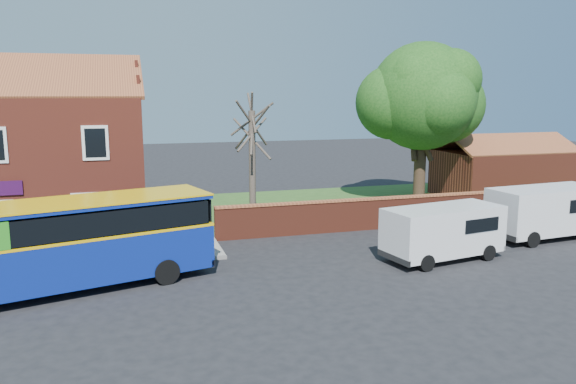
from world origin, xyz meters
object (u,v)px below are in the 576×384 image
object	(u,v)px
bus	(50,242)
van_far	(546,210)
van_near	(443,230)
large_tree	(422,100)

from	to	relation	value
bus	van_far	xyz separation A→B (m)	(21.28, 1.35, -0.42)
bus	van_near	bearing A→B (deg)	-16.66
bus	van_near	world-z (taller)	bus
bus	large_tree	world-z (taller)	large_tree
van_near	large_tree	xyz separation A→B (m)	(4.70, 10.32, 5.11)
van_near	large_tree	world-z (taller)	large_tree
van_near	van_far	bearing A→B (deg)	4.59
van_far	bus	bearing A→B (deg)	178.37
van_near	large_tree	size ratio (longest dim) A/B	0.54
bus	large_tree	xyz separation A→B (m)	(19.52, 10.00, 4.56)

